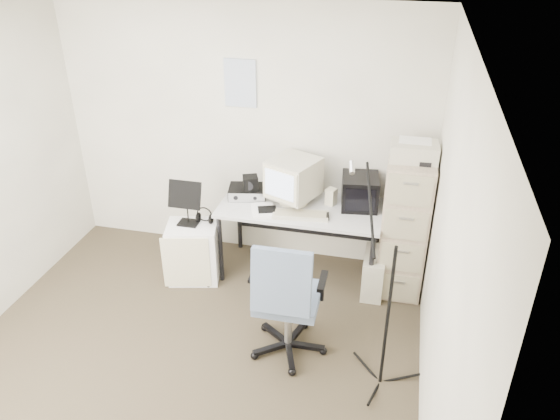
% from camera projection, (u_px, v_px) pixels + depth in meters
% --- Properties ---
extents(floor, '(3.60, 3.60, 0.01)m').
position_uv_depth(floor, '(184.00, 365.00, 4.28)').
color(floor, '#373222').
rests_on(floor, ground).
extents(ceiling, '(3.60, 3.60, 0.01)m').
position_uv_depth(ceiling, '(147.00, 37.00, 3.08)').
color(ceiling, white).
rests_on(ceiling, ground).
extents(wall_back, '(3.60, 0.02, 2.50)m').
position_uv_depth(wall_back, '(244.00, 135.00, 5.21)').
color(wall_back, silver).
rests_on(wall_back, ground).
extents(wall_right, '(0.02, 3.60, 2.50)m').
position_uv_depth(wall_right, '(444.00, 262.00, 3.31)').
color(wall_right, silver).
rests_on(wall_right, ground).
extents(wall_calendar, '(0.30, 0.02, 0.44)m').
position_uv_depth(wall_calendar, '(240.00, 83.00, 4.97)').
color(wall_calendar, white).
rests_on(wall_calendar, wall_back).
extents(filing_cabinet, '(0.40, 0.60, 1.30)m').
position_uv_depth(filing_cabinet, '(405.00, 224.00, 4.91)').
color(filing_cabinet, '#C6AC8F').
rests_on(filing_cabinet, floor).
extents(printer, '(0.40, 0.29, 0.15)m').
position_uv_depth(printer, '(414.00, 151.00, 4.52)').
color(printer, beige).
rests_on(printer, filing_cabinet).
extents(desk, '(1.50, 0.70, 0.73)m').
position_uv_depth(desk, '(300.00, 240.00, 5.21)').
color(desk, silver).
rests_on(desk, floor).
extents(crt_monitor, '(0.52, 0.54, 0.43)m').
position_uv_depth(crt_monitor, '(294.00, 182.00, 5.00)').
color(crt_monitor, beige).
rests_on(crt_monitor, desk).
extents(crt_tv, '(0.37, 0.39, 0.30)m').
position_uv_depth(crt_tv, '(360.00, 191.00, 4.98)').
color(crt_tv, black).
rests_on(crt_tv, desk).
extents(desk_speaker, '(0.11, 0.11, 0.16)m').
position_uv_depth(desk_speaker, '(331.00, 197.00, 5.04)').
color(desk_speaker, beige).
rests_on(desk_speaker, desk).
extents(keyboard, '(0.51, 0.23, 0.03)m').
position_uv_depth(keyboard, '(301.00, 215.00, 4.87)').
color(keyboard, beige).
rests_on(keyboard, desk).
extents(mouse, '(0.08, 0.11, 0.03)m').
position_uv_depth(mouse, '(326.00, 216.00, 4.85)').
color(mouse, black).
rests_on(mouse, desk).
extents(radio_receiver, '(0.39, 0.31, 0.10)m').
position_uv_depth(radio_receiver, '(248.00, 192.00, 5.19)').
color(radio_receiver, black).
rests_on(radio_receiver, desk).
extents(radio_speaker, '(0.17, 0.17, 0.14)m').
position_uv_depth(radio_speaker, '(250.00, 183.00, 5.09)').
color(radio_speaker, black).
rests_on(radio_speaker, radio_receiver).
extents(papers, '(0.28, 0.33, 0.02)m').
position_uv_depth(papers, '(263.00, 210.00, 4.96)').
color(papers, white).
rests_on(papers, desk).
extents(pc_tower, '(0.19, 0.43, 0.40)m').
position_uv_depth(pc_tower, '(374.00, 273.00, 5.03)').
color(pc_tower, beige).
rests_on(pc_tower, floor).
extents(office_chair, '(0.63, 0.63, 1.08)m').
position_uv_depth(office_chair, '(288.00, 296.00, 4.18)').
color(office_chair, slate).
rests_on(office_chair, floor).
extents(side_cart, '(0.53, 0.47, 0.57)m').
position_uv_depth(side_cart, '(194.00, 252.00, 5.18)').
color(side_cart, white).
rests_on(side_cart, floor).
extents(music_stand, '(0.35, 0.27, 0.45)m').
position_uv_depth(music_stand, '(187.00, 202.00, 4.97)').
color(music_stand, black).
rests_on(music_stand, side_cart).
extents(headphones, '(0.20, 0.20, 0.03)m').
position_uv_depth(headphones, '(205.00, 217.00, 5.07)').
color(headphones, black).
rests_on(headphones, side_cart).
extents(mic_stand, '(0.03, 0.03, 1.58)m').
position_uv_depth(mic_stand, '(390.00, 298.00, 3.75)').
color(mic_stand, black).
rests_on(mic_stand, floor).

